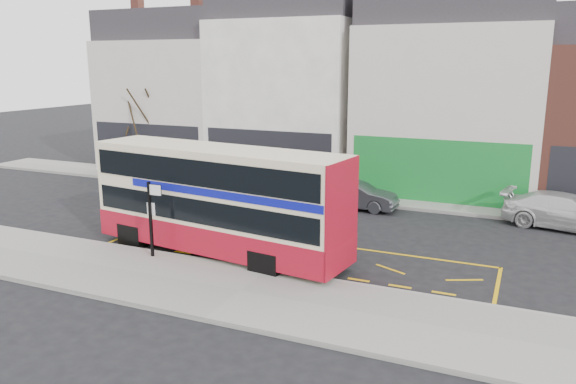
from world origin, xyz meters
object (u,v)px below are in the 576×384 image
at_px(car_silver, 233,183).
at_px(car_grey, 355,195).
at_px(street_tree_left, 143,99).
at_px(car_white, 566,212).
at_px(double_decker_bus, 219,200).
at_px(street_tree_right, 488,131).
at_px(bus_stop_post, 152,211).

height_order(car_silver, car_grey, car_grey).
bearing_deg(street_tree_left, car_grey, -10.90).
height_order(car_silver, car_white, car_white).
distance_m(double_decker_bus, street_tree_left, 16.13).
bearing_deg(street_tree_left, double_decker_bus, -43.40).
bearing_deg(street_tree_right, car_grey, -149.66).
bearing_deg(bus_stop_post, car_grey, 64.32).
bearing_deg(bus_stop_post, street_tree_left, 126.75).
height_order(car_silver, street_tree_right, street_tree_right).
bearing_deg(car_silver, street_tree_left, 56.19).
xyz_separation_m(double_decker_bus, car_silver, (-4.12, 8.38, -1.43)).
distance_m(car_white, street_tree_right, 5.35).
bearing_deg(car_silver, double_decker_bus, -168.67).
xyz_separation_m(car_white, street_tree_left, (-23.09, 2.37, 3.89)).
xyz_separation_m(double_decker_bus, bus_stop_post, (-1.83, -1.44, -0.28)).
bearing_deg(double_decker_bus, street_tree_right, 62.42).
bearing_deg(car_white, double_decker_bus, 136.92).
bearing_deg(car_grey, bus_stop_post, 156.94).
xyz_separation_m(double_decker_bus, street_tree_right, (8.03, 11.45, 1.53)).
bearing_deg(car_grey, car_silver, 89.89).
bearing_deg(street_tree_left, car_silver, -18.98).
height_order(bus_stop_post, car_grey, bus_stop_post).
distance_m(car_white, street_tree_left, 23.54).
bearing_deg(double_decker_bus, car_white, 44.12).
distance_m(double_decker_bus, street_tree_right, 14.07).
bearing_deg(bus_stop_post, double_decker_bus, 36.82).
distance_m(bus_stop_post, car_white, 16.72).
bearing_deg(double_decker_bus, car_grey, 80.38).
bearing_deg(street_tree_left, bus_stop_post, -51.82).
bearing_deg(car_white, car_grey, 102.46).
relative_size(car_grey, car_white, 0.79).
height_order(car_grey, street_tree_left, street_tree_left).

